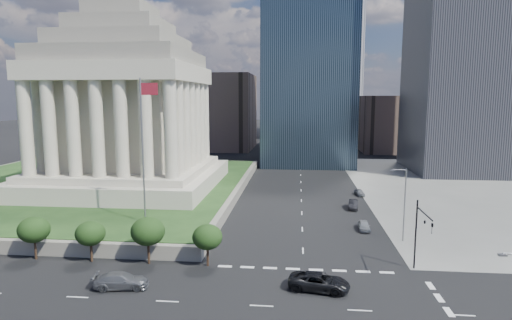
# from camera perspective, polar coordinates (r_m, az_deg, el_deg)

# --- Properties ---
(ground) EXTENTS (500.00, 500.00, 0.00)m
(ground) POSITION_cam_1_polar(r_m,az_deg,el_deg) (133.71, 5.91, -0.04)
(ground) COLOR black
(ground) RESTS_ON ground
(plaza_terrace) EXTENTS (66.00, 70.00, 1.80)m
(plaza_terrace) POSITION_cam_1_polar(r_m,az_deg,el_deg) (95.19, -22.20, -3.44)
(plaza_terrace) COLOR slate
(plaza_terrace) RESTS_ON ground
(plaza_lawn) EXTENTS (64.00, 68.00, 0.10)m
(plaza_lawn) POSITION_cam_1_polar(r_m,az_deg,el_deg) (95.01, -22.23, -2.88)
(plaza_lawn) COLOR #1D3A17
(plaza_lawn) RESTS_ON plaza_terrace
(war_memorial) EXTENTS (34.00, 34.00, 39.00)m
(war_memorial) POSITION_cam_1_polar(r_m,az_deg,el_deg) (86.92, -17.05, 9.36)
(war_memorial) COLOR #ADA491
(war_memorial) RESTS_ON plaza_lawn
(flagpole) EXTENTS (2.52, 0.24, 20.00)m
(flagpole) POSITION_cam_1_polar(r_m,az_deg,el_deg) (60.41, -14.75, 2.21)
(flagpole) COLOR slate
(flagpole) RESTS_ON plaza_lawn
(tree_row) EXTENTS (53.00, 4.00, 6.00)m
(tree_row) POSITION_cam_1_polar(r_m,az_deg,el_deg) (60.07, -30.28, -8.54)
(tree_row) COLOR black
(tree_row) RESTS_ON ground
(midrise_glass) EXTENTS (26.00, 26.00, 60.00)m
(midrise_glass) POSITION_cam_1_polar(r_m,az_deg,el_deg) (127.81, 7.05, 13.05)
(midrise_glass) COLOR black
(midrise_glass) RESTS_ON ground
(building_filler_ne) EXTENTS (20.00, 30.00, 20.00)m
(building_filler_ne) POSITION_cam_1_polar(r_m,az_deg,el_deg) (165.87, 17.08, 4.72)
(building_filler_ne) COLOR brown
(building_filler_ne) RESTS_ON ground
(building_filler_nw) EXTENTS (24.00, 30.00, 28.00)m
(building_filler_nw) POSITION_cam_1_polar(r_m,az_deg,el_deg) (165.00, -4.60, 6.43)
(building_filler_nw) COLOR brown
(building_filler_nw) RESTS_ON ground
(traffic_signal_ne) EXTENTS (0.30, 5.74, 8.00)m
(traffic_signal_ne) POSITION_cam_1_polar(r_m,az_deg,el_deg) (49.90, 21.13, -8.53)
(traffic_signal_ne) COLOR black
(traffic_signal_ne) RESTS_ON ground
(street_lamp_north) EXTENTS (2.13, 0.22, 10.00)m
(street_lamp_north) POSITION_cam_1_polar(r_m,az_deg,el_deg) (60.58, 19.07, -5.11)
(street_lamp_north) COLOR slate
(street_lamp_north) RESTS_ON ground
(pickup_truck) EXTENTS (3.81, 6.54, 1.71)m
(pickup_truck) POSITION_cam_1_polar(r_m,az_deg,el_deg) (45.19, 8.41, -15.77)
(pickup_truck) COLOR black
(pickup_truck) RESTS_ON ground
(suv_grey) EXTENTS (5.81, 3.08, 1.60)m
(suv_grey) POSITION_cam_1_polar(r_m,az_deg,el_deg) (47.19, -17.52, -15.08)
(suv_grey) COLOR #4E5055
(suv_grey) RESTS_ON ground
(parked_sedan_near) EXTENTS (1.80, 4.08, 1.37)m
(parked_sedan_near) POSITION_cam_1_polar(r_m,az_deg,el_deg) (65.31, 14.20, -8.47)
(parked_sedan_near) COLOR gray
(parked_sedan_near) RESTS_ON ground
(parked_sedan_mid) EXTENTS (2.20, 4.73, 1.50)m
(parked_sedan_mid) POSITION_cam_1_polar(r_m,az_deg,el_deg) (77.00, 12.86, -5.81)
(parked_sedan_mid) COLOR black
(parked_sedan_mid) RESTS_ON ground
(parked_sedan_far) EXTENTS (3.86, 1.99, 1.26)m
(parked_sedan_far) POSITION_cam_1_polar(r_m,az_deg,el_deg) (87.64, 13.61, -4.21)
(parked_sedan_far) COLOR slate
(parked_sedan_far) RESTS_ON ground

